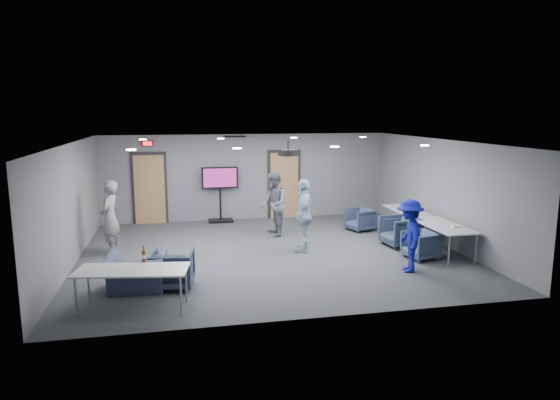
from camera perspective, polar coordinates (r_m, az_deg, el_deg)
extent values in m
plane|color=#33353A|center=(12.24, -1.09, -6.03)|extent=(9.00, 9.00, 0.00)
plane|color=silver|center=(11.78, -1.13, 6.70)|extent=(9.00, 9.00, 0.00)
cube|color=slate|center=(15.84, -3.81, 2.64)|extent=(9.00, 0.02, 2.70)
cube|color=slate|center=(8.12, 4.16, -4.52)|extent=(9.00, 0.02, 2.70)
cube|color=slate|center=(11.96, -22.81, -0.56)|extent=(0.02, 8.00, 2.70)
cube|color=slate|center=(13.50, 18.01, 0.87)|extent=(0.02, 8.00, 2.70)
cube|color=black|center=(15.72, -14.68, 1.28)|extent=(1.06, 0.06, 2.24)
cube|color=tan|center=(15.68, -14.68, 1.15)|extent=(0.90, 0.05, 2.10)
cylinder|color=#999BA1|center=(15.63, -13.40, 0.99)|extent=(0.04, 0.10, 0.04)
cube|color=black|center=(16.06, 0.46, 1.79)|extent=(1.06, 0.06, 2.24)
cube|color=tan|center=(16.02, 0.49, 1.66)|extent=(0.90, 0.05, 2.10)
cylinder|color=#999BA1|center=(16.06, 1.75, 1.50)|extent=(0.04, 0.10, 0.04)
cube|color=black|center=(15.54, -14.91, 6.26)|extent=(0.32, 0.06, 0.16)
cube|color=#FF0C0C|center=(15.50, -14.91, 6.25)|extent=(0.26, 0.02, 0.11)
cube|color=black|center=(14.47, -5.17, 7.23)|extent=(0.60, 0.60, 0.03)
cylinder|color=white|center=(9.81, -16.65, 5.51)|extent=(0.18, 0.18, 0.02)
cylinder|color=white|center=(13.40, -15.41, 6.68)|extent=(0.18, 0.18, 0.02)
cylinder|color=white|center=(9.85, -4.93, 5.91)|extent=(0.18, 0.18, 0.02)
cylinder|color=white|center=(13.42, -6.80, 6.98)|extent=(0.18, 0.18, 0.02)
cylinder|color=white|center=(10.28, 6.27, 6.06)|extent=(0.18, 0.18, 0.02)
cylinder|color=white|center=(13.75, 1.59, 7.12)|extent=(0.18, 0.18, 0.02)
cylinder|color=white|center=(11.07, 16.22, 6.01)|extent=(0.18, 0.18, 0.02)
cylinder|color=white|center=(14.34, 9.45, 7.11)|extent=(0.18, 0.18, 0.02)
imported|color=gray|center=(12.58, -18.86, -1.93)|extent=(0.57, 0.73, 1.79)
imported|color=slate|center=(13.67, -0.75, -0.47)|extent=(0.68, 0.87, 1.78)
imported|color=#A7C0D7|center=(12.21, 2.70, -1.75)|extent=(0.65, 1.12, 1.79)
imported|color=navy|center=(10.99, 14.54, -3.97)|extent=(0.83, 1.14, 1.58)
imported|color=#353E5C|center=(14.58, 9.10, -2.23)|extent=(0.87, 0.86, 0.64)
imported|color=#334059|center=(13.10, 13.55, -3.50)|extent=(0.92, 0.90, 0.77)
imported|color=#3B4D66|center=(12.13, 15.82, -4.98)|extent=(0.83, 0.82, 0.64)
imported|color=#324056|center=(10.02, -12.21, -7.71)|extent=(0.91, 0.93, 0.74)
imported|color=#3B4566|center=(10.06, -16.03, -7.93)|extent=(1.17, 1.04, 0.71)
cube|color=#BCBEC1|center=(14.18, 14.27, -1.13)|extent=(0.71, 1.71, 0.03)
cylinder|color=#999BA1|center=(14.82, 11.95, -2.00)|extent=(0.04, 0.04, 0.70)
cylinder|color=#999BA1|center=(13.46, 14.59, -3.33)|extent=(0.04, 0.04, 0.70)
cylinder|color=#999BA1|center=(15.05, 13.87, -1.89)|extent=(0.04, 0.04, 0.70)
cylinder|color=#999BA1|center=(13.71, 16.66, -3.19)|extent=(0.04, 0.04, 0.70)
cube|color=#BCBEC1|center=(12.54, 18.07, -2.77)|extent=(0.82, 1.97, 0.03)
cylinder|color=#999BA1|center=(13.24, 14.80, -3.56)|extent=(0.04, 0.04, 0.70)
cylinder|color=#999BA1|center=(11.71, 18.76, -5.55)|extent=(0.04, 0.04, 0.70)
cylinder|color=#999BA1|center=(13.55, 17.31, -3.38)|extent=(0.04, 0.04, 0.70)
cylinder|color=#999BA1|center=(12.05, 21.48, -5.27)|extent=(0.04, 0.04, 0.70)
cube|color=#BCBEC1|center=(9.00, -16.55, -7.67)|extent=(1.99, 1.08, 0.03)
cylinder|color=#999BA1|center=(9.24, -10.69, -9.34)|extent=(0.04, 0.04, 0.70)
cylinder|color=#999BA1|center=(9.64, -21.05, -9.03)|extent=(0.04, 0.04, 0.70)
cylinder|color=#999BA1|center=(8.66, -11.27, -10.71)|extent=(0.04, 0.04, 0.70)
cylinder|color=#999BA1|center=(9.08, -22.31, -10.29)|extent=(0.04, 0.04, 0.70)
cylinder|color=#5F3510|center=(9.33, -15.29, -6.23)|extent=(0.07, 0.07, 0.20)
cylinder|color=#5F3510|center=(9.29, -15.34, -5.36)|extent=(0.03, 0.03, 0.09)
cylinder|color=beige|center=(9.33, -15.29, -6.23)|extent=(0.08, 0.08, 0.07)
cylinder|color=#5F3510|center=(14.61, 14.40, -0.43)|extent=(0.06, 0.06, 0.16)
cylinder|color=#5F3510|center=(14.59, 14.42, 0.01)|extent=(0.02, 0.02, 0.07)
cylinder|color=beige|center=(14.61, 14.40, -0.43)|extent=(0.06, 0.06, 0.05)
cube|color=#BE572F|center=(14.27, 14.93, -0.95)|extent=(0.17, 0.13, 0.04)
cube|color=white|center=(12.34, 19.44, -2.86)|extent=(0.22, 0.16, 0.05)
cube|color=black|center=(15.72, -6.79, -2.35)|extent=(0.75, 0.53, 0.06)
cylinder|color=black|center=(15.60, -6.84, 0.03)|extent=(0.06, 0.06, 1.28)
cube|color=black|center=(15.49, -6.89, 2.56)|extent=(1.12, 0.07, 0.66)
cube|color=#7C1B65|center=(15.44, -6.87, 2.53)|extent=(1.01, 0.01, 0.58)
cylinder|color=black|center=(12.24, 0.95, 6.26)|extent=(0.04, 0.04, 0.22)
cube|color=black|center=(12.25, 0.95, 5.42)|extent=(0.46, 0.41, 0.16)
cylinder|color=black|center=(12.07, 1.13, 5.35)|extent=(0.08, 0.06, 0.08)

